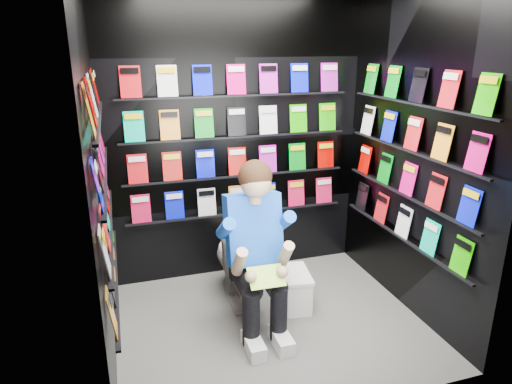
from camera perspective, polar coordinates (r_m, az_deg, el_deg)
name	(u,v)px	position (r m, az deg, el deg)	size (l,w,h in m)	color
floor	(270,323)	(3.85, 1.80, -16.10)	(2.40, 2.40, 0.00)	#61615F
wall_back	(236,142)	(4.23, -2.50, 6.32)	(2.40, 0.04, 2.60)	black
wall_front	(335,217)	(2.42, 9.87, -3.05)	(2.40, 0.04, 2.60)	black
wall_left	(97,183)	(3.12, -19.24, 1.04)	(0.04, 2.00, 2.60)	black
wall_right	(414,157)	(3.85, 19.15, 4.17)	(0.04, 2.00, 2.60)	black
comics_back	(237,142)	(4.20, -2.39, 6.31)	(2.10, 0.06, 1.37)	#D8164A
comics_left	(102,182)	(3.12, -18.70, 1.18)	(0.06, 1.70, 1.37)	#D8164A
comics_right	(411,157)	(3.84, 18.80, 4.21)	(0.06, 1.70, 1.37)	#D8164A
toilet	(239,259)	(4.02, -2.08, -8.43)	(0.42, 0.75, 0.73)	white
longbox	(295,291)	(4.01, 4.90, -12.17)	(0.21, 0.38, 0.29)	silver
longbox_lid	(296,274)	(3.93, 4.96, -10.18)	(0.23, 0.40, 0.03)	silver
reader	(252,230)	(3.51, -0.50, -4.78)	(0.56, 0.82, 1.51)	blue
held_comic	(266,277)	(3.30, 1.31, -10.54)	(0.26, 0.01, 0.18)	green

